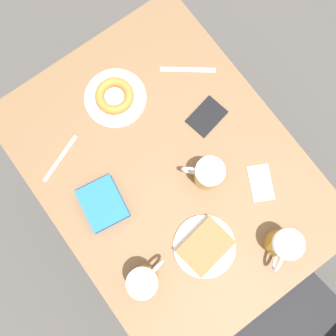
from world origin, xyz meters
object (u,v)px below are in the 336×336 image
at_px(beer_mug_right, 283,245).
at_px(knife, 188,70).
at_px(napkin_folded, 261,183).
at_px(passport_near_edge, 207,117).
at_px(plate_with_donut, 114,97).
at_px(fork, 60,159).
at_px(beer_mug_left, 208,174).
at_px(blue_pouch, 103,204).
at_px(beer_mug_center, 144,280).
at_px(plate_with_cake, 205,246).

distance_m(beer_mug_right, knife, 0.67).
relative_size(beer_mug_right, napkin_folded, 0.90).
bearing_deg(passport_near_edge, plate_with_donut, -47.57).
height_order(napkin_folded, fork, same).
relative_size(beer_mug_left, fork, 0.68).
bearing_deg(knife, beer_mug_left, 62.19).
height_order(passport_near_edge, blue_pouch, blue_pouch).
height_order(beer_mug_right, fork, beer_mug_right).
relative_size(beer_mug_center, beer_mug_right, 1.08).
bearing_deg(plate_with_cake, knife, -121.75).
relative_size(napkin_folded, knife, 0.84).
relative_size(fork, passport_near_edge, 1.25).
bearing_deg(knife, beer_mug_center, 42.38).
height_order(plate_with_cake, beer_mug_left, beer_mug_left).
height_order(plate_with_cake, blue_pouch, plate_with_cake).
distance_m(plate_with_cake, knife, 0.61).
bearing_deg(napkin_folded, knife, -95.53).
relative_size(plate_with_donut, beer_mug_left, 1.79).
height_order(beer_mug_left, fork, beer_mug_left).
bearing_deg(passport_near_edge, blue_pouch, 4.92).
height_order(plate_with_donut, passport_near_edge, plate_with_donut).
height_order(beer_mug_center, beer_mug_right, same).
bearing_deg(blue_pouch, napkin_folded, 151.54).
height_order(beer_mug_center, fork, beer_mug_center).
distance_m(beer_mug_left, blue_pouch, 0.35).
relative_size(napkin_folded, fork, 0.79).
xyz_separation_m(beer_mug_center, blue_pouch, (-0.03, -0.27, -0.04)).
height_order(beer_mug_center, napkin_folded, beer_mug_center).
height_order(plate_with_donut, napkin_folded, plate_with_donut).
distance_m(plate_with_cake, beer_mug_center, 0.22).
bearing_deg(napkin_folded, beer_mug_left, -42.98).
height_order(plate_with_donut, beer_mug_center, beer_mug_center).
height_order(beer_mug_left, passport_near_edge, beer_mug_left).
xyz_separation_m(beer_mug_right, knife, (-0.13, -0.65, -0.06)).
bearing_deg(plate_with_donut, beer_mug_left, 102.62).
distance_m(beer_mug_right, passport_near_edge, 0.49).
height_order(beer_mug_right, napkin_folded, beer_mug_right).
bearing_deg(knife, blue_pouch, 23.08).
relative_size(passport_near_edge, blue_pouch, 0.84).
relative_size(beer_mug_right, fork, 0.71).
relative_size(napkin_folded, passport_near_edge, 0.99).
distance_m(beer_mug_left, napkin_folded, 0.19).
distance_m(plate_with_donut, beer_mug_right, 0.73).
relative_size(fork, knife, 1.07).
height_order(fork, knife, same).
bearing_deg(beer_mug_right, beer_mug_left, -80.30).
height_order(fork, passport_near_edge, passport_near_edge).
xyz_separation_m(beer_mug_left, passport_near_edge, (-0.13, -0.16, -0.06)).
xyz_separation_m(beer_mug_center, beer_mug_right, (-0.41, 0.17, 0.00)).
bearing_deg(plate_with_cake, beer_mug_right, 145.26).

